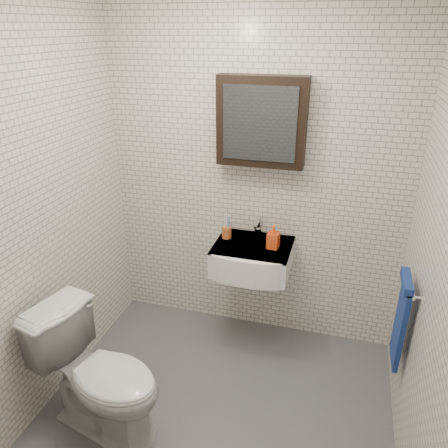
# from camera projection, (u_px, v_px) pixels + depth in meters

# --- Properties ---
(ground) EXTENTS (2.20, 2.00, 0.01)m
(ground) POSITION_uv_depth(u_px,v_px,m) (216.00, 412.00, 2.83)
(ground) COLOR #52555A
(ground) RESTS_ON ground
(room_shell) EXTENTS (2.22, 2.02, 2.51)m
(room_shell) POSITION_uv_depth(u_px,v_px,m) (214.00, 203.00, 2.22)
(room_shell) COLOR silver
(room_shell) RESTS_ON ground
(washbasin) EXTENTS (0.55, 0.50, 0.20)m
(washbasin) POSITION_uv_depth(u_px,v_px,m) (252.00, 259.00, 3.14)
(washbasin) COLOR white
(washbasin) RESTS_ON room_shell
(faucet) EXTENTS (0.06, 0.20, 0.15)m
(faucet) POSITION_uv_depth(u_px,v_px,m) (258.00, 227.00, 3.25)
(faucet) COLOR silver
(faucet) RESTS_ON washbasin
(mirror_cabinet) EXTENTS (0.60, 0.15, 0.60)m
(mirror_cabinet) POSITION_uv_depth(u_px,v_px,m) (262.00, 122.00, 2.92)
(mirror_cabinet) COLOR black
(mirror_cabinet) RESTS_ON room_shell
(towel_rail) EXTENTS (0.09, 0.30, 0.58)m
(towel_rail) POSITION_uv_depth(u_px,v_px,m) (401.00, 317.00, 2.57)
(towel_rail) COLOR silver
(towel_rail) RESTS_ON room_shell
(toothbrush_cup) EXTENTS (0.08, 0.08, 0.20)m
(toothbrush_cup) POSITION_uv_depth(u_px,v_px,m) (227.00, 232.00, 3.23)
(toothbrush_cup) COLOR #A75329
(toothbrush_cup) RESTS_ON washbasin
(soap_bottle) EXTENTS (0.09, 0.09, 0.18)m
(soap_bottle) POSITION_uv_depth(u_px,v_px,m) (273.00, 237.00, 3.06)
(soap_bottle) COLOR orange
(soap_bottle) RESTS_ON washbasin
(toilet) EXTENTS (0.87, 0.62, 0.81)m
(toilet) POSITION_uv_depth(u_px,v_px,m) (101.00, 376.00, 2.58)
(toilet) COLOR silver
(toilet) RESTS_ON ground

